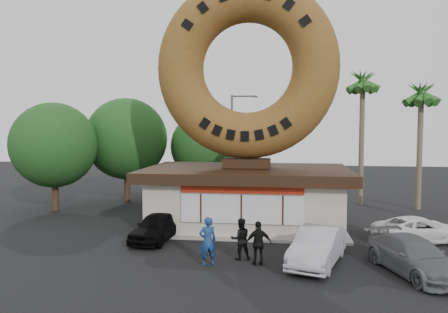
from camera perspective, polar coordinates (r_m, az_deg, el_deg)
ground at (r=18.92m, az=1.40°, el=-13.20°), size 90.00×90.00×0.00m
donut_shop at (r=24.33m, az=2.97°, el=-5.05°), size 11.20×7.20×3.80m
giant_donut at (r=24.25m, az=3.03°, el=11.50°), size 9.91×2.53×9.91m
tree_west at (r=33.04m, az=-12.62°, el=2.27°), size 6.00×6.00×7.65m
tree_mid at (r=33.54m, az=-2.56°, el=1.32°), size 5.20×5.20×6.63m
tree_far at (r=30.87m, az=-21.32°, el=1.39°), size 5.60×5.60×7.14m
palm_near at (r=32.56m, az=17.67°, el=8.79°), size 2.60×2.60×9.75m
palm_far at (r=31.83m, az=24.37°, el=7.06°), size 2.60×2.60×8.75m
street_lamp at (r=34.20m, az=1.28°, el=2.15°), size 2.11×0.20×8.00m
person_left at (r=17.84m, az=-2.14°, el=-10.97°), size 0.85×0.73×1.97m
person_center at (r=18.61m, az=2.17°, el=-10.70°), size 1.01×0.89×1.74m
person_right at (r=17.88m, az=4.55°, el=-11.25°), size 1.12×0.66×1.80m
car_black at (r=21.84m, az=-8.77°, el=-9.04°), size 2.08×4.16×1.36m
car_silver at (r=18.42m, az=12.13°, el=-11.40°), size 2.80×4.69×1.46m
car_grey at (r=18.40m, az=23.55°, el=-11.84°), size 3.30×5.02×1.35m
car_white at (r=23.27m, az=24.21°, el=-8.70°), size 4.86×3.37×1.23m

